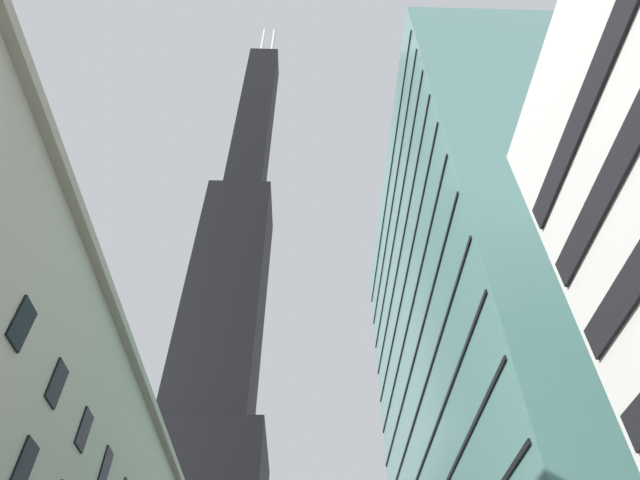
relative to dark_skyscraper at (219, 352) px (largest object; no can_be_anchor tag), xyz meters
name	(u,v)px	position (x,y,z in m)	size (l,w,h in m)	color
dark_skyscraper	(219,352)	(0.00, 0.00, 0.00)	(23.57, 23.57, 232.00)	black
glass_office_midrise	(496,368)	(35.69, -57.04, -39.66)	(15.10, 40.82, 56.47)	slate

